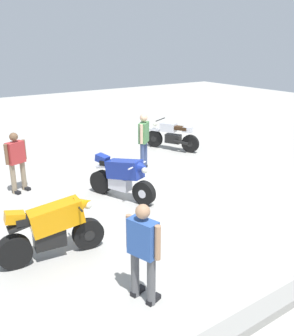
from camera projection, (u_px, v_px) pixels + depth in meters
ground_plane at (164, 191)px, 9.81m from camera, size 40.00×40.00×0.00m
motorcycle_blue_sportbike at (122, 176)px, 9.14m from camera, size 0.97×1.88×1.14m
motorcycle_orange_sportbike at (52, 228)px, 6.63m from camera, size 1.96×0.70×1.14m
motorcycle_silver_cruiser at (172, 136)px, 13.34m from camera, size 1.05×1.93×1.09m
person_in_green_shirt at (144, 138)px, 11.13m from camera, size 0.57×0.54×1.74m
person_in_blue_shirt at (143, 248)px, 5.40m from camera, size 0.41×0.63×1.61m
person_in_red_shirt at (16, 159)px, 9.49m from camera, size 0.62×0.43×1.59m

